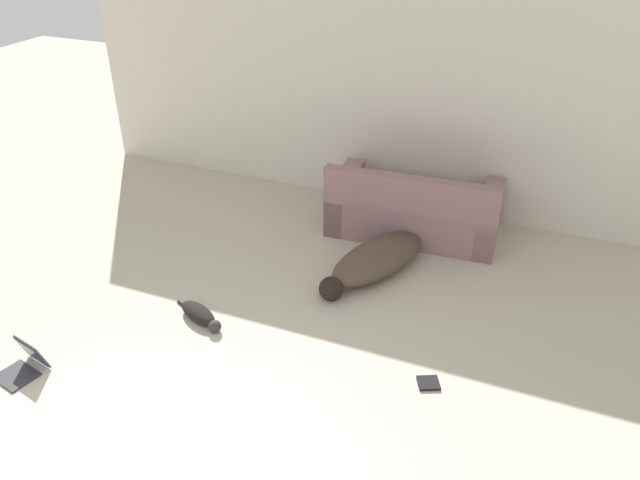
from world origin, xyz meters
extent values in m
cube|color=beige|center=(0.00, 4.81, 1.36)|extent=(7.20, 0.06, 2.73)
cube|color=gray|center=(0.62, 4.24, 0.20)|extent=(1.81, 1.01, 0.41)
cube|color=gray|center=(0.65, 3.85, 0.60)|extent=(1.76, 0.25, 0.38)
cube|color=gray|center=(1.40, 4.29, 0.27)|extent=(0.26, 0.91, 0.55)
cube|color=gray|center=(-0.15, 4.19, 0.27)|extent=(0.26, 0.91, 0.55)
ellipsoid|color=#4C3D33|center=(0.51, 3.32, 0.14)|extent=(0.90, 1.29, 0.29)
sphere|color=black|center=(0.27, 2.71, 0.11)|extent=(0.29, 0.29, 0.22)
cylinder|color=#4C3D33|center=(0.79, 4.01, 0.03)|extent=(0.17, 0.30, 0.06)
ellipsoid|color=black|center=(-0.69, 2.00, 0.06)|extent=(0.46, 0.33, 0.12)
sphere|color=#2D2B2B|center=(-0.46, 1.91, 0.05)|extent=(0.14, 0.14, 0.11)
cylinder|color=black|center=(-0.93, 2.11, 0.01)|extent=(0.11, 0.07, 0.02)
cube|color=#2D2D33|center=(-1.59, 0.85, 0.01)|extent=(0.33, 0.31, 0.02)
cube|color=#2D2D33|center=(-1.56, 1.01, 0.13)|extent=(0.30, 0.15, 0.24)
cube|color=#0F1938|center=(-1.56, 1.00, 0.13)|extent=(0.27, 0.13, 0.22)
cube|color=black|center=(1.35, 1.97, 0.01)|extent=(0.21, 0.20, 0.02)
camera|label=1|loc=(1.93, -1.58, 3.33)|focal=35.00mm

